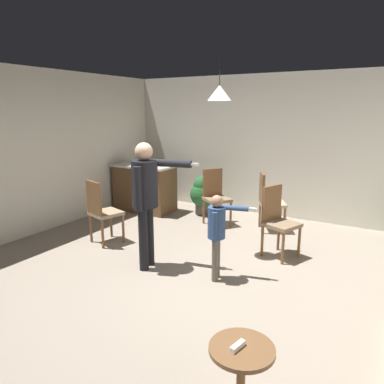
{
  "coord_description": "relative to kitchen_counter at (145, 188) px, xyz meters",
  "views": [
    {
      "loc": [
        2.02,
        -3.56,
        2.04
      ],
      "look_at": [
        -0.27,
        0.34,
        1.0
      ],
      "focal_mm": 33.71,
      "sensor_mm": 36.0,
      "label": 1
    }
  ],
  "objects": [
    {
      "name": "dining_chair_near_wall",
      "position": [
        3.06,
        -0.94,
        0.07
      ],
      "size": [
        0.54,
        0.54,
        1.0
      ],
      "rotation": [
        0.0,
        0.0,
        4.34
      ],
      "color": "brown",
      "rests_on": "ground"
    },
    {
      "name": "dining_chair_spare",
      "position": [
        0.6,
        -1.84,
        0.07
      ],
      "size": [
        0.52,
        0.52,
        1.0
      ],
      "rotation": [
        0.0,
        0.0,
        6.0
      ],
      "color": "brown",
      "rests_on": "ground"
    },
    {
      "name": "person_adult",
      "position": [
        1.73,
        -2.19,
        0.54
      ],
      "size": [
        0.77,
        0.58,
        1.64
      ],
      "rotation": [
        0.0,
        0.0,
        -1.37
      ],
      "color": "black",
      "rests_on": "ground"
    },
    {
      "name": "dining_chair_by_counter",
      "position": [
        2.59,
        0.05,
        0.07
      ],
      "size": [
        0.57,
        0.57,
        1.0
      ],
      "rotation": [
        0.0,
        0.0,
        5.19
      ],
      "color": "brown",
      "rests_on": "ground"
    },
    {
      "name": "spare_remote_on_table",
      "position": [
        3.69,
        -3.8,
        0.06
      ],
      "size": [
        0.06,
        0.13,
        0.04
      ],
      "primitive_type": "cube",
      "rotation": [
        0.0,
        0.0,
        2.93
      ],
      "color": "white",
      "rests_on": "side_table_by_couch"
    },
    {
      "name": "kitchen_counter",
      "position": [
        0.0,
        0.0,
        0.0
      ],
      "size": [
        1.26,
        0.66,
        0.95
      ],
      "color": "brown",
      "rests_on": "ground"
    },
    {
      "name": "wall_back",
      "position": [
        2.45,
        1.04,
        0.87
      ],
      "size": [
        6.4,
        0.1,
        2.7
      ],
      "primitive_type": "cube",
      "color": "silver",
      "rests_on": "ground"
    },
    {
      "name": "side_table_by_couch",
      "position": [
        3.7,
        -3.77,
        -0.15
      ],
      "size": [
        0.44,
        0.44,
        0.52
      ],
      "color": "brown",
      "rests_on": "ground"
    },
    {
      "name": "person_child",
      "position": [
        2.66,
        -2.04,
        0.18
      ],
      "size": [
        0.52,
        0.4,
        1.06
      ],
      "rotation": [
        0.0,
        0.0,
        -1.32
      ],
      "color": "#60564C",
      "rests_on": "ground"
    },
    {
      "name": "potted_plant_corner",
      "position": [
        1.16,
        0.36,
        -0.05
      ],
      "size": [
        0.5,
        0.5,
        0.77
      ],
      "color": "#4C4742",
      "rests_on": "ground"
    },
    {
      "name": "wall_left",
      "position": [
        -0.75,
        -2.16,
        0.87
      ],
      "size": [
        0.1,
        6.4,
        2.7
      ],
      "primitive_type": "cube",
      "color": "silver",
      "rests_on": "ground"
    },
    {
      "name": "dining_chair_centre_back",
      "position": [
        1.65,
        -0.08,
        0.07
      ],
      "size": [
        0.59,
        0.59,
        1.0
      ],
      "rotation": [
        0.0,
        0.0,
        4.08
      ],
      "color": "brown",
      "rests_on": "ground"
    },
    {
      "name": "ground",
      "position": [
        2.45,
        -2.16,
        -0.48
      ],
      "size": [
        7.68,
        7.68,
        0.0
      ],
      "primitive_type": "plane",
      "color": "gray"
    },
    {
      "name": "ceiling_light_pendant",
      "position": [
        2.31,
        -1.31,
        1.77
      ],
      "size": [
        0.32,
        0.32,
        0.55
      ],
      "color": "silver"
    }
  ]
}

